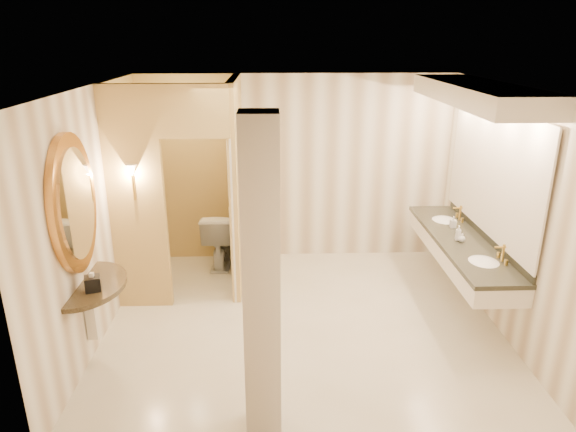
# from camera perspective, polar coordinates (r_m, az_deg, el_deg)

# --- Properties ---
(floor) EXTENTS (4.50, 4.50, 0.00)m
(floor) POSITION_cam_1_polar(r_m,az_deg,el_deg) (6.17, 1.61, -11.71)
(floor) COLOR white
(floor) RESTS_ON ground
(ceiling) EXTENTS (4.50, 4.50, 0.00)m
(ceiling) POSITION_cam_1_polar(r_m,az_deg,el_deg) (5.30, 1.89, 14.09)
(ceiling) COLOR silver
(ceiling) RESTS_ON wall_back
(wall_back) EXTENTS (4.50, 0.02, 2.70)m
(wall_back) POSITION_cam_1_polar(r_m,az_deg,el_deg) (7.51, 0.77, 5.26)
(wall_back) COLOR white
(wall_back) RESTS_ON floor
(wall_front) EXTENTS (4.50, 0.02, 2.70)m
(wall_front) POSITION_cam_1_polar(r_m,az_deg,el_deg) (3.77, 3.68, -9.93)
(wall_front) COLOR white
(wall_front) RESTS_ON floor
(wall_left) EXTENTS (0.02, 4.00, 2.70)m
(wall_left) POSITION_cam_1_polar(r_m,az_deg,el_deg) (5.90, -20.65, -0.07)
(wall_left) COLOR white
(wall_left) RESTS_ON floor
(wall_right) EXTENTS (0.02, 4.00, 2.70)m
(wall_right) POSITION_cam_1_polar(r_m,az_deg,el_deg) (6.16, 23.12, 0.42)
(wall_right) COLOR white
(wall_right) RESTS_ON floor
(toilet_closet) EXTENTS (1.50, 1.55, 2.70)m
(toilet_closet) POSITION_cam_1_polar(r_m,az_deg,el_deg) (6.54, -8.56, 3.20)
(toilet_closet) COLOR #E2CB76
(toilet_closet) RESTS_ON floor
(wall_sconce) EXTENTS (0.14, 0.14, 0.42)m
(wall_sconce) POSITION_cam_1_polar(r_m,az_deg,el_deg) (6.09, -16.95, 4.71)
(wall_sconce) COLOR gold
(wall_sconce) RESTS_ON toilet_closet
(vanity) EXTENTS (0.75, 2.64, 2.09)m
(vanity) POSITION_cam_1_polar(r_m,az_deg,el_deg) (6.33, 19.77, 3.97)
(vanity) COLOR white
(vanity) RESTS_ON floor
(console_shelf) EXTENTS (1.04, 1.04, 1.97)m
(console_shelf) POSITION_cam_1_polar(r_m,az_deg,el_deg) (5.33, -22.30, -2.37)
(console_shelf) COLOR black
(console_shelf) RESTS_ON floor
(pillar) EXTENTS (0.29, 0.29, 2.70)m
(pillar) POSITION_cam_1_polar(r_m,az_deg,el_deg) (4.06, -2.95, -7.65)
(pillar) COLOR white
(pillar) RESTS_ON floor
(tissue_box) EXTENTS (0.18, 0.18, 0.14)m
(tissue_box) POSITION_cam_1_polar(r_m,az_deg,el_deg) (5.31, -20.88, -7.01)
(tissue_box) COLOR black
(tissue_box) RESTS_ON console_shelf
(toilet) EXTENTS (0.49, 0.82, 0.82)m
(toilet) POSITION_cam_1_polar(r_m,az_deg,el_deg) (7.51, -7.56, -2.44)
(toilet) COLOR white
(toilet) RESTS_ON floor
(soap_bottle_a) EXTENTS (0.07, 0.07, 0.15)m
(soap_bottle_a) POSITION_cam_1_polar(r_m,az_deg,el_deg) (6.86, 17.88, -0.63)
(soap_bottle_a) COLOR beige
(soap_bottle_a) RESTS_ON vanity
(soap_bottle_b) EXTENTS (0.09, 0.09, 0.11)m
(soap_bottle_b) POSITION_cam_1_polar(r_m,az_deg,el_deg) (6.42, 18.76, -2.30)
(soap_bottle_b) COLOR silver
(soap_bottle_b) RESTS_ON vanity
(soap_bottle_c) EXTENTS (0.08, 0.08, 0.19)m
(soap_bottle_c) POSITION_cam_1_polar(r_m,az_deg,el_deg) (6.44, 18.40, -1.80)
(soap_bottle_c) COLOR #C6B28C
(soap_bottle_c) RESTS_ON vanity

